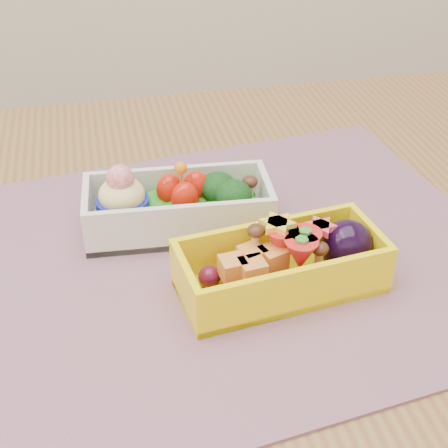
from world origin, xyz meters
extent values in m
cube|color=brown|center=(0.00, 0.00, 0.73)|extent=(1.20, 0.80, 0.04)
cube|color=gray|center=(-0.01, -0.03, 0.75)|extent=(0.63, 0.51, 0.00)
cube|color=silver|center=(-0.04, 0.04, 0.78)|extent=(0.20, 0.10, 0.05)
ellipsoid|color=green|center=(-0.04, 0.04, 0.77)|extent=(0.19, 0.08, 0.02)
cylinder|color=#1621AA|center=(-0.10, 0.04, 0.78)|extent=(0.05, 0.05, 0.03)
sphere|color=red|center=(-0.10, 0.04, 0.82)|extent=(0.03, 0.03, 0.03)
ellipsoid|color=red|center=(-0.05, 0.05, 0.79)|extent=(0.03, 0.03, 0.04)
ellipsoid|color=red|center=(-0.03, 0.03, 0.79)|extent=(0.03, 0.03, 0.04)
ellipsoid|color=red|center=(-0.02, 0.05, 0.79)|extent=(0.03, 0.03, 0.04)
sphere|color=orange|center=(-0.04, 0.04, 0.82)|extent=(0.01, 0.01, 0.01)
ellipsoid|color=black|center=(0.00, 0.04, 0.79)|extent=(0.04, 0.04, 0.03)
ellipsoid|color=black|center=(0.02, 0.02, 0.79)|extent=(0.04, 0.04, 0.03)
ellipsoid|color=#3F2111|center=(0.04, 0.04, 0.80)|extent=(0.02, 0.02, 0.01)
cube|color=yellow|center=(0.04, -0.08, 0.78)|extent=(0.20, 0.11, 0.05)
ellipsoid|color=#540F26|center=(0.00, -0.09, 0.77)|extent=(0.11, 0.06, 0.02)
cube|color=orange|center=(0.01, -0.08, 0.79)|extent=(0.05, 0.05, 0.02)
cone|color=red|center=(0.04, -0.07, 0.80)|extent=(0.03, 0.03, 0.03)
cone|color=red|center=(0.06, -0.08, 0.80)|extent=(0.03, 0.03, 0.03)
cone|color=red|center=(0.05, -0.09, 0.80)|extent=(0.03, 0.03, 0.03)
cylinder|color=yellow|center=(0.04, -0.07, 0.81)|extent=(0.04, 0.04, 0.01)
cylinder|color=#E53F5B|center=(0.08, -0.07, 0.81)|extent=(0.03, 0.03, 0.01)
ellipsoid|color=#3F2111|center=(0.02, -0.07, 0.79)|extent=(0.02, 0.02, 0.01)
ellipsoid|color=#3F2111|center=(0.07, -0.09, 0.79)|extent=(0.02, 0.02, 0.01)
ellipsoid|color=black|center=(0.10, -0.08, 0.78)|extent=(0.05, 0.05, 0.05)
camera|label=1|loc=(-0.11, -0.53, 1.15)|focal=51.50mm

